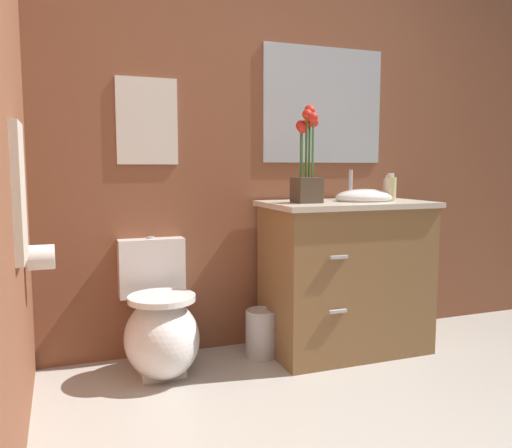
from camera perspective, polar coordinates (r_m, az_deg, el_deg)
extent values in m
cube|color=brown|center=(3.21, 3.55, 9.44)|extent=(3.96, 0.05, 2.50)
ellipsoid|color=white|center=(2.76, -10.31, -12.27)|extent=(0.38, 0.48, 0.40)
cube|color=white|center=(2.84, -10.46, -14.06)|extent=(0.22, 0.26, 0.18)
cube|color=white|center=(2.95, -11.44, -4.65)|extent=(0.36, 0.13, 0.32)
cylinder|color=white|center=(2.68, -10.33, -8.04)|extent=(0.34, 0.34, 0.03)
cylinder|color=#B7B7BC|center=(2.93, -11.51, -1.57)|extent=(0.04, 0.04, 0.02)
cube|color=brown|center=(3.09, 9.76, -5.96)|extent=(0.90, 0.52, 0.85)
cube|color=beige|center=(3.02, 9.92, 2.18)|extent=(0.94, 0.56, 0.03)
ellipsoid|color=white|center=(3.08, 11.85, 2.87)|extent=(0.36, 0.26, 0.10)
cylinder|color=#B7B7BC|center=(3.22, 10.35, 4.28)|extent=(0.02, 0.02, 0.18)
cube|color=#B7B7BC|center=(2.72, 9.09, -3.61)|extent=(0.10, 0.02, 0.02)
cube|color=#B7B7BC|center=(2.78, 8.99, -9.45)|extent=(0.10, 0.02, 0.02)
cube|color=#4C3D2D|center=(2.87, 5.58, 3.72)|extent=(0.14, 0.14, 0.14)
cylinder|color=#386B2D|center=(2.88, 5.92, 8.70)|extent=(0.01, 0.01, 0.36)
sphere|color=red|center=(2.89, 5.96, 12.27)|extent=(0.06, 0.06, 0.06)
cylinder|color=#386B2D|center=(2.89, 5.86, 8.76)|extent=(0.01, 0.01, 0.37)
sphere|color=red|center=(2.91, 5.90, 12.37)|extent=(0.06, 0.06, 0.06)
cylinder|color=#386B2D|center=(2.91, 5.50, 8.00)|extent=(0.01, 0.01, 0.29)
sphere|color=orange|center=(2.92, 5.53, 10.85)|extent=(0.06, 0.06, 0.06)
cylinder|color=#386B2D|center=(2.89, 4.92, 7.94)|extent=(0.01, 0.01, 0.28)
sphere|color=red|center=(2.89, 4.95, 10.74)|extent=(0.06, 0.06, 0.06)
cylinder|color=#386B2D|center=(2.86, 5.09, 7.79)|extent=(0.01, 0.01, 0.27)
sphere|color=red|center=(2.87, 5.11, 10.45)|extent=(0.06, 0.06, 0.06)
cylinder|color=#386B2D|center=(2.84, 5.61, 8.52)|extent=(0.01, 0.01, 0.34)
sphere|color=red|center=(2.86, 5.65, 11.91)|extent=(0.06, 0.06, 0.06)
cylinder|color=#386B2D|center=(2.84, 6.22, 8.35)|extent=(0.01, 0.01, 0.32)
sphere|color=red|center=(2.85, 6.26, 11.58)|extent=(0.06, 0.06, 0.06)
cylinder|color=#386B2D|center=(2.86, 6.30, 8.09)|extent=(0.01, 0.01, 0.30)
sphere|color=red|center=(2.87, 6.33, 11.06)|extent=(0.06, 0.06, 0.06)
cylinder|color=beige|center=(3.11, 14.57, 3.72)|extent=(0.06, 0.06, 0.14)
cylinder|color=silver|center=(3.10, 14.61, 5.20)|extent=(0.04, 0.04, 0.02)
cylinder|color=#B28CBF|center=(3.23, 14.33, 3.71)|extent=(0.06, 0.06, 0.13)
cylinder|color=#B7B7BC|center=(3.23, 14.37, 5.04)|extent=(0.03, 0.03, 0.02)
cylinder|color=#B7B7BC|center=(3.00, 0.60, -12.05)|extent=(0.18, 0.18, 0.26)
torus|color=#B7B7BC|center=(2.96, 0.60, -9.56)|extent=(0.18, 0.18, 0.01)
cube|color=silver|center=(2.94, -11.88, 11.00)|extent=(0.33, 0.01, 0.47)
cube|color=#B2BCC6|center=(3.29, 7.45, 12.80)|extent=(0.80, 0.01, 0.70)
cube|color=beige|center=(2.13, -24.60, 3.18)|extent=(0.03, 0.28, 0.52)
cylinder|color=white|center=(2.46, -22.53, -3.40)|extent=(0.11, 0.11, 0.11)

